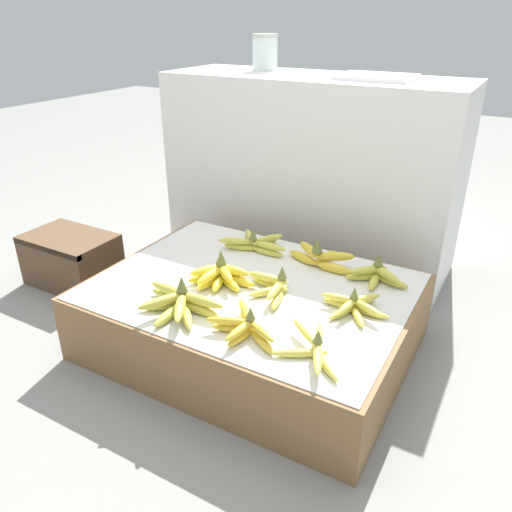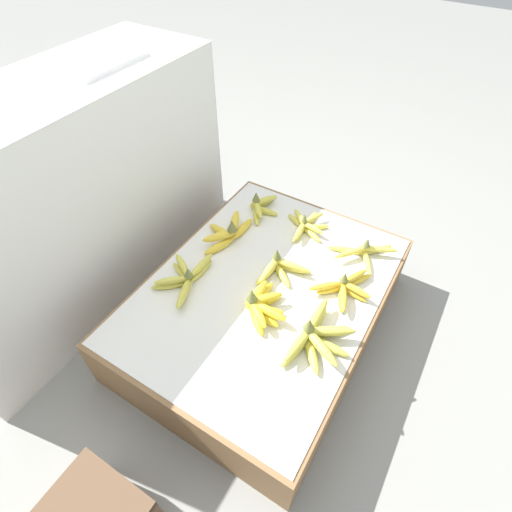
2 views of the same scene
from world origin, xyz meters
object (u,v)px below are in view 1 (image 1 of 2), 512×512
at_px(banana_bunch_back_midleft, 255,243).
at_px(banana_bunch_back_right, 377,275).
at_px(glass_jar, 265,52).
at_px(foam_tray_white, 376,77).
at_px(banana_bunch_front_right, 314,348).
at_px(wooden_crate, 72,259).
at_px(banana_bunch_middle_right, 354,306).
at_px(banana_bunch_middle_midright, 273,287).
at_px(banana_bunch_front_midright, 245,327).
at_px(banana_bunch_front_midleft, 178,303).
at_px(banana_bunch_back_midright, 321,257).
at_px(banana_bunch_middle_midleft, 220,276).

distance_m(banana_bunch_back_midleft, banana_bunch_back_right, 0.47).
xyz_separation_m(glass_jar, foam_tray_white, (0.53, -0.09, -0.06)).
distance_m(glass_jar, foam_tray_white, 0.54).
xyz_separation_m(banana_bunch_front_right, glass_jar, (-0.72, 1.05, 0.62)).
distance_m(wooden_crate, foam_tray_white, 1.42).
relative_size(banana_bunch_middle_right, foam_tray_white, 0.75).
bearing_deg(glass_jar, banana_bunch_middle_midright, -59.57).
height_order(wooden_crate, banana_bunch_front_midright, banana_bunch_front_midright).
distance_m(banana_bunch_front_right, banana_bunch_back_midleft, 0.66).
relative_size(banana_bunch_front_midright, banana_bunch_middle_midright, 1.40).
height_order(banana_bunch_front_midleft, banana_bunch_back_midright, banana_bunch_back_midright).
height_order(wooden_crate, banana_bunch_back_midright, banana_bunch_back_midright).
bearing_deg(banana_bunch_back_midright, banana_bunch_middle_midright, -101.56).
height_order(banana_bunch_back_right, glass_jar, glass_jar).
bearing_deg(banana_bunch_middle_midleft, glass_jar, 109.79).
xyz_separation_m(wooden_crate, banana_bunch_middle_midleft, (0.78, -0.06, 0.16)).
relative_size(banana_bunch_front_midleft, banana_bunch_middle_right, 1.33).
xyz_separation_m(banana_bunch_back_midright, glass_jar, (-0.54, 0.57, 0.61)).
distance_m(wooden_crate, banana_bunch_back_midleft, 0.80).
bearing_deg(banana_bunch_back_midright, banana_bunch_front_midleft, -116.75).
bearing_deg(foam_tray_white, banana_bunch_back_right, -66.53).
bearing_deg(banana_bunch_front_right, banana_bunch_back_midleft, 132.82).
distance_m(wooden_crate, banana_bunch_middle_right, 1.23).
relative_size(banana_bunch_front_midleft, banana_bunch_back_midright, 1.07).
relative_size(banana_bunch_middle_right, banana_bunch_back_midleft, 0.81).
distance_m(banana_bunch_front_midleft, banana_bunch_back_midright, 0.55).
relative_size(wooden_crate, banana_bunch_middle_midleft, 1.69).
height_order(banana_bunch_front_midright, foam_tray_white, foam_tray_white).
xyz_separation_m(banana_bunch_front_right, banana_bunch_back_midright, (-0.18, 0.48, 0.01)).
relative_size(wooden_crate, banana_bunch_back_midleft, 1.40).
bearing_deg(banana_bunch_front_midright, glass_jar, 116.26).
bearing_deg(wooden_crate, banana_bunch_middle_right, -0.19).
height_order(banana_bunch_front_right, banana_bunch_back_midleft, banana_bunch_back_midleft).
distance_m(banana_bunch_middle_midright, banana_bunch_back_right, 0.35).
relative_size(banana_bunch_middle_right, banana_bunch_back_midright, 0.80).
bearing_deg(banana_bunch_front_midleft, wooden_crate, 161.45).
xyz_separation_m(banana_bunch_front_midright, banana_bunch_back_midright, (0.02, 0.49, 0.01)).
xyz_separation_m(banana_bunch_front_midleft, banana_bunch_back_midleft, (-0.02, 0.49, -0.00)).
bearing_deg(banana_bunch_back_midleft, glass_jar, 115.84).
height_order(banana_bunch_middle_midleft, banana_bunch_back_right, banana_bunch_middle_midleft).
height_order(banana_bunch_middle_midright, banana_bunch_back_midright, banana_bunch_back_midright).
distance_m(banana_bunch_front_midright, banana_bunch_back_midright, 0.49).
distance_m(banana_bunch_front_midright, banana_bunch_middle_midright, 0.23).
xyz_separation_m(banana_bunch_front_midright, banana_bunch_front_right, (0.20, 0.01, -0.00)).
relative_size(banana_bunch_front_midright, banana_bunch_front_right, 0.94).
distance_m(banana_bunch_middle_midleft, foam_tray_white, 0.97).
relative_size(banana_bunch_front_midright, foam_tray_white, 0.83).
xyz_separation_m(banana_bunch_middle_right, banana_bunch_back_midleft, (-0.47, 0.24, 0.00)).
bearing_deg(banana_bunch_front_midright, banana_bunch_back_midright, 88.09).
xyz_separation_m(banana_bunch_front_right, foam_tray_white, (-0.20, 0.96, 0.56)).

